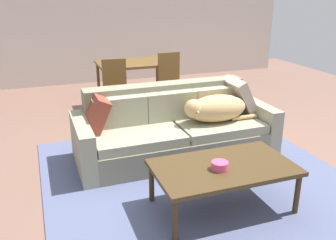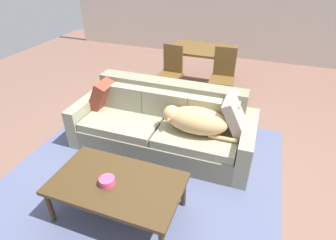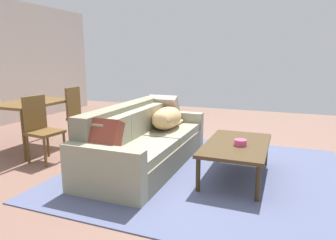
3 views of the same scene
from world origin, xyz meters
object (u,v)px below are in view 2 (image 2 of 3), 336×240
bowl_on_coffee_table (107,181)px  dining_chair_near_right (223,75)px  coffee_table (117,185)px  dog_on_left_cushion (194,120)px  throw_pillow_by_right_arm (236,115)px  throw_pillow_by_left_arm (103,94)px  couch (164,125)px  dining_table (203,53)px  dining_chair_near_left (171,70)px

bowl_on_coffee_table → dining_chair_near_right: 2.82m
coffee_table → bowl_on_coffee_table: size_ratio=8.51×
dog_on_left_cushion → bowl_on_coffee_table: bearing=-114.9°
throw_pillow_by_right_arm → bowl_on_coffee_table: bearing=-125.7°
throw_pillow_by_left_arm → dining_chair_near_right: 2.00m
bowl_on_coffee_table → couch: bearing=87.1°
couch → dining_table: size_ratio=2.03×
dining_chair_near_right → dog_on_left_cushion: bearing=-95.1°
bowl_on_coffee_table → dining_chair_near_right: (0.57, 2.76, 0.07)m
throw_pillow_by_right_arm → coffee_table: 1.62m
couch → bowl_on_coffee_table: (-0.07, -1.31, 0.16)m
throw_pillow_by_left_arm → throw_pillow_by_right_arm: size_ratio=0.86×
coffee_table → dining_chair_near_left: dining_chair_near_left is taller
dog_on_left_cushion → dining_chair_near_left: (-0.86, 1.56, -0.07)m
coffee_table → dining_chair_near_left: bearing=98.6°
throw_pillow_by_right_arm → dining_table: size_ratio=0.41×
dining_chair_near_left → bowl_on_coffee_table: bearing=-77.0°
couch → dining_table: bearing=88.7°
throw_pillow_by_left_arm → dining_chair_near_right: dining_chair_near_right is taller
dog_on_left_cushion → throw_pillow_by_right_arm: size_ratio=1.96×
dining_table → dining_chair_near_left: 0.74m
couch → dog_on_left_cushion: bearing=-19.6°
dining_chair_near_left → dining_chair_near_right: bearing=9.2°
dog_on_left_cushion → dining_table: (-0.43, 2.14, 0.11)m
coffee_table → bowl_on_coffee_table: bearing=-142.7°
coffee_table → dining_chair_near_left: 2.69m
couch → dining_chair_near_left: dining_chair_near_left is taller
throw_pillow_by_left_arm → dining_table: (0.94, 1.94, 0.09)m
dog_on_left_cushion → throw_pillow_by_right_arm: bearing=24.5°
throw_pillow_by_right_arm → bowl_on_coffee_table: throw_pillow_by_right_arm is taller
dog_on_left_cushion → dining_table: size_ratio=0.79×
throw_pillow_by_left_arm → coffee_table: throw_pillow_by_left_arm is taller
couch → coffee_table: couch is taller
throw_pillow_by_right_arm → dining_chair_near_right: (-0.41, 1.40, -0.09)m
couch → bowl_on_coffee_table: 1.32m
throw_pillow_by_left_arm → coffee_table: bearing=-54.9°
dog_on_left_cushion → bowl_on_coffee_table: dog_on_left_cushion is taller
couch → throw_pillow_by_left_arm: couch is taller
coffee_table → dining_table: (0.03, 3.24, 0.30)m
dining_chair_near_left → couch: bearing=-68.0°
dining_chair_near_left → dining_table: bearing=59.4°
dog_on_left_cushion → dining_chair_near_left: size_ratio=0.99×
dining_chair_near_right → couch: bearing=-112.4°
bowl_on_coffee_table → dining_chair_near_right: bearing=78.3°
coffee_table → bowl_on_coffee_table: 0.11m
coffee_table → bowl_on_coffee_table: (-0.07, -0.05, 0.08)m
couch → coffee_table: size_ratio=1.87×
couch → coffee_table: 1.26m
coffee_table → bowl_on_coffee_table: bowl_on_coffee_table is taller
dining_table → throw_pillow_by_right_arm: bearing=-65.2°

